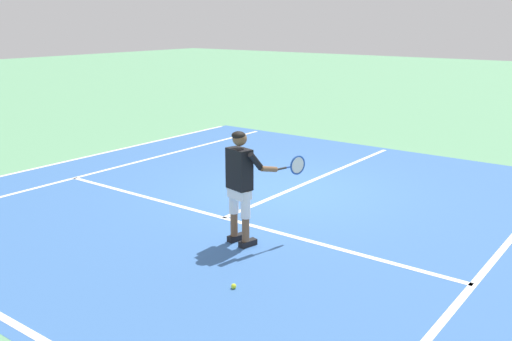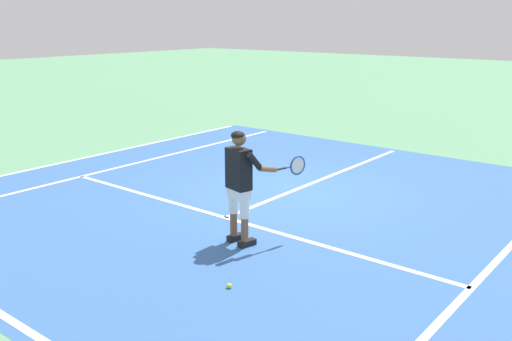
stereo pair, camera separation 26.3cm
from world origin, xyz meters
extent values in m
plane|color=#609E70|center=(0.00, 0.00, 0.00)|extent=(80.00, 80.00, 0.00)
cube|color=#3866A8|center=(0.00, -0.74, 0.00)|extent=(10.98, 10.81, 0.00)
cube|color=white|center=(0.00, -1.94, 0.00)|extent=(8.23, 0.10, 0.01)
cube|color=white|center=(0.00, 1.26, 0.00)|extent=(0.10, 6.40, 0.01)
cube|color=white|center=(-4.12, -0.74, 0.00)|extent=(0.10, 10.41, 0.01)
cube|color=white|center=(4.12, -0.74, 0.00)|extent=(0.10, 10.41, 0.01)
cube|color=white|center=(-5.49, -0.74, 0.00)|extent=(0.10, 10.41, 0.01)
cube|color=black|center=(0.79, -2.58, 0.04)|extent=(0.17, 0.30, 0.09)
cube|color=black|center=(1.06, -2.65, 0.04)|extent=(0.17, 0.30, 0.09)
cylinder|color=brown|center=(0.78, -2.62, 0.27)|extent=(0.11, 0.11, 0.36)
cylinder|color=silver|center=(0.78, -2.62, 0.66)|extent=(0.14, 0.14, 0.41)
cylinder|color=brown|center=(1.05, -2.68, 0.27)|extent=(0.11, 0.11, 0.36)
cylinder|color=silver|center=(1.05, -2.68, 0.66)|extent=(0.14, 0.14, 0.41)
cube|color=silver|center=(0.92, -2.65, 0.82)|extent=(0.38, 0.27, 0.20)
cube|color=black|center=(0.92, -2.65, 1.16)|extent=(0.42, 0.30, 0.60)
cylinder|color=brown|center=(0.69, -2.60, 1.11)|extent=(0.09, 0.09, 0.62)
cylinder|color=black|center=(1.20, -2.63, 1.31)|extent=(0.15, 0.28, 0.29)
cylinder|color=brown|center=(1.29, -2.43, 1.17)|extent=(0.15, 0.30, 0.14)
sphere|color=brown|center=(0.92, -2.64, 1.60)|extent=(0.21, 0.21, 0.21)
ellipsoid|color=black|center=(0.92, -2.66, 1.66)|extent=(0.24, 0.24, 0.12)
cylinder|color=#232326|center=(1.35, -2.22, 1.14)|extent=(0.08, 0.20, 0.03)
cylinder|color=#1E479E|center=(1.39, -2.08, 1.14)|extent=(0.05, 0.10, 0.02)
torus|color=#1E479E|center=(1.43, -1.90, 1.14)|extent=(0.09, 0.29, 0.30)
cylinder|color=silver|center=(1.43, -1.90, 1.14)|extent=(0.06, 0.24, 0.25)
sphere|color=#CCE02D|center=(1.76, -3.83, 0.03)|extent=(0.07, 0.07, 0.07)
camera|label=1|loc=(5.83, -8.77, 3.25)|focal=39.56mm
camera|label=2|loc=(6.04, -8.61, 3.25)|focal=39.56mm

